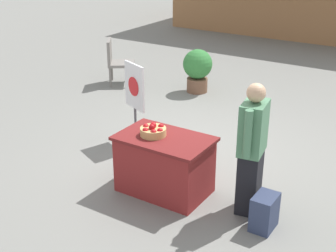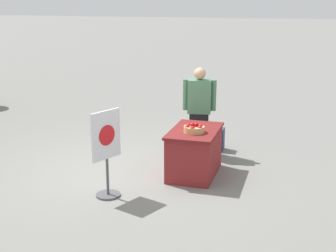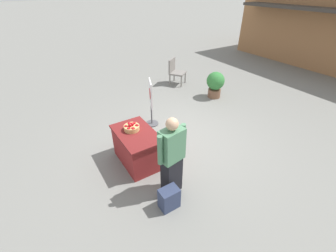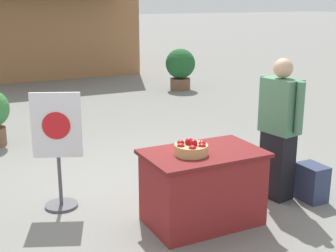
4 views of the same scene
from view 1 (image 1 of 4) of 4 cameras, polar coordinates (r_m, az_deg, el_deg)
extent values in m
plane|color=slate|center=(7.12, 3.93, -3.42)|extent=(120.00, 120.00, 0.00)
cube|color=maroon|center=(5.99, -0.43, -4.90)|extent=(1.11, 0.70, 0.73)
cube|color=maroon|center=(5.82, -0.44, -1.57)|extent=(1.18, 0.75, 0.04)
cylinder|color=tan|center=(5.85, -1.82, -0.69)|extent=(0.33, 0.33, 0.10)
sphere|color=red|center=(5.76, -0.98, -0.62)|extent=(0.08, 0.08, 0.08)
sphere|color=#A30F14|center=(5.88, -0.86, -0.10)|extent=(0.08, 0.08, 0.08)
sphere|color=#A30F14|center=(5.94, -1.83, 0.11)|extent=(0.08, 0.08, 0.08)
sphere|color=red|center=(5.89, -2.74, -0.09)|extent=(0.08, 0.08, 0.08)
sphere|color=red|center=(5.78, -2.78, -0.58)|extent=(0.08, 0.08, 0.08)
sphere|color=red|center=(5.73, -1.79, -0.78)|extent=(0.08, 0.08, 0.08)
sphere|color=#A30F14|center=(5.84, -1.81, 0.06)|extent=(0.08, 0.08, 0.08)
sphere|color=#A30F14|center=(5.79, -1.98, -0.16)|extent=(0.08, 0.08, 0.08)
cube|color=black|center=(5.67, 9.88, -6.69)|extent=(0.29, 0.37, 0.78)
cube|color=#4C7F5B|center=(5.36, 10.38, -0.23)|extent=(0.32, 0.46, 0.61)
sphere|color=tan|center=(5.21, 10.70, 4.00)|extent=(0.22, 0.22, 0.22)
cylinder|color=#4C7F5B|center=(5.12, 9.69, -1.03)|extent=(0.09, 0.09, 0.56)
cylinder|color=#4C7F5B|center=(5.59, 11.04, 0.97)|extent=(0.09, 0.09, 0.56)
cube|color=#2D3856|center=(5.47, 11.67, -10.25)|extent=(0.24, 0.34, 0.42)
cylinder|color=#4C4C51|center=(7.51, -3.91, -1.83)|extent=(0.36, 0.36, 0.03)
cylinder|color=#4C4C51|center=(7.39, -3.97, 0.21)|extent=(0.04, 0.04, 0.55)
cube|color=silver|center=(7.17, -4.11, 4.85)|extent=(0.50, 0.24, 0.71)
cylinder|color=red|center=(7.16, -4.25, 4.82)|extent=(0.28, 0.12, 0.30)
cylinder|color=gray|center=(10.55, -4.31, 6.72)|extent=(0.05, 0.05, 0.42)
cylinder|color=gray|center=(10.10, -4.37, 5.97)|extent=(0.05, 0.05, 0.42)
cylinder|color=gray|center=(10.58, -6.87, 6.66)|extent=(0.05, 0.05, 0.42)
cylinder|color=gray|center=(10.13, -7.05, 5.90)|extent=(0.05, 0.05, 0.42)
cube|color=gray|center=(10.27, -5.70, 7.60)|extent=(0.77, 0.77, 0.06)
cube|color=gray|center=(10.22, -7.15, 9.05)|extent=(0.37, 0.48, 0.49)
cylinder|color=brown|center=(9.79, 3.57, 5.03)|extent=(0.43, 0.43, 0.29)
sphere|color=#337A38|center=(9.66, 3.63, 7.55)|extent=(0.61, 0.61, 0.61)
camera|label=2|loc=(10.35, -43.42, 15.22)|focal=50.00mm
camera|label=3|loc=(3.02, 50.00, 19.95)|focal=24.00mm
camera|label=4|loc=(5.30, -49.35, 4.81)|focal=50.00mm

